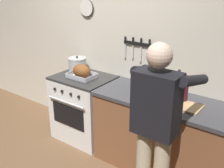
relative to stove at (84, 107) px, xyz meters
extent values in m
cube|color=beige|center=(0.22, 0.36, 0.85)|extent=(6.00, 0.10, 2.60)
cube|color=black|center=(0.64, 0.30, 0.92)|extent=(0.38, 0.02, 0.04)
cube|color=silver|center=(0.46, 0.29, 0.81)|extent=(0.02, 0.00, 0.18)
cube|color=black|center=(0.46, 0.29, 0.95)|extent=(0.02, 0.02, 0.09)
cube|color=silver|center=(0.58, 0.29, 0.82)|extent=(0.02, 0.00, 0.17)
cube|color=black|center=(0.58, 0.29, 0.95)|extent=(0.02, 0.02, 0.09)
cube|color=silver|center=(0.69, 0.29, 0.81)|extent=(0.02, 0.00, 0.20)
cube|color=black|center=(0.69, 0.29, 0.95)|extent=(0.02, 0.02, 0.09)
cube|color=silver|center=(0.81, 0.29, 0.81)|extent=(0.02, 0.00, 0.19)
cube|color=black|center=(0.81, 0.29, 0.95)|extent=(0.02, 0.02, 0.10)
cylinder|color=white|center=(-0.16, 0.29, 1.30)|extent=(0.22, 0.02, 0.22)
torus|color=black|center=(-0.16, 0.29, 1.30)|extent=(0.23, 0.02, 0.23)
cube|color=brown|center=(1.42, 0.00, -0.02)|extent=(2.00, 0.62, 0.86)
cube|color=#3D3D42|center=(1.42, 0.00, 0.43)|extent=(2.03, 0.65, 0.04)
cube|color=white|center=(0.00, 0.00, -0.02)|extent=(0.76, 0.62, 0.87)
cube|color=black|center=(0.00, -0.31, 0.00)|extent=(0.53, 0.01, 0.28)
cube|color=#2D2D2D|center=(0.00, 0.00, 0.43)|extent=(0.76, 0.62, 0.03)
cylinder|color=black|center=(-0.21, -0.32, 0.33)|extent=(0.04, 0.02, 0.04)
cylinder|color=black|center=(-0.08, -0.32, 0.33)|extent=(0.04, 0.02, 0.04)
cylinder|color=black|center=(0.08, -0.32, 0.33)|extent=(0.04, 0.02, 0.04)
cylinder|color=black|center=(0.21, -0.32, 0.33)|extent=(0.04, 0.02, 0.04)
cylinder|color=silver|center=(0.00, -0.34, 0.21)|extent=(0.61, 0.02, 0.02)
cube|color=black|center=(1.39, -0.62, 0.69)|extent=(0.38, 0.22, 0.56)
sphere|color=beige|center=(1.39, -0.62, 1.10)|extent=(0.21, 0.21, 0.21)
cylinder|color=black|center=(1.18, -0.38, 0.87)|extent=(0.09, 0.55, 0.22)
cylinder|color=black|center=(1.60, -0.38, 0.87)|extent=(0.09, 0.55, 0.22)
cube|color=#B7B7BC|center=(0.02, -0.05, 0.46)|extent=(0.34, 0.25, 0.01)
cube|color=#B7B7BC|center=(0.02, -0.17, 0.49)|extent=(0.34, 0.01, 0.05)
cube|color=#B7B7BC|center=(0.02, 0.08, 0.49)|extent=(0.34, 0.01, 0.05)
cube|color=#B7B7BC|center=(-0.15, -0.05, 0.49)|extent=(0.01, 0.25, 0.05)
cube|color=#B7B7BC|center=(0.19, -0.05, 0.49)|extent=(0.01, 0.25, 0.05)
ellipsoid|color=brown|center=(0.02, -0.05, 0.55)|extent=(0.26, 0.18, 0.17)
cylinder|color=#B7B7BC|center=(-0.20, 0.11, 0.54)|extent=(0.24, 0.24, 0.18)
cylinder|color=#B2B2B7|center=(-0.20, 0.11, 0.64)|extent=(0.24, 0.24, 0.01)
sphere|color=black|center=(-0.20, 0.11, 0.66)|extent=(0.03, 0.03, 0.03)
cube|color=tan|center=(1.41, -0.06, 0.46)|extent=(0.36, 0.24, 0.02)
cylinder|color=gold|center=(1.23, 0.22, 0.56)|extent=(0.07, 0.07, 0.22)
cylinder|color=gold|center=(1.23, 0.22, 0.69)|extent=(0.03, 0.03, 0.05)
cylinder|color=black|center=(1.23, 0.22, 0.72)|extent=(0.03, 0.03, 0.01)
cylinder|color=black|center=(1.15, 0.08, 0.54)|extent=(0.06, 0.06, 0.17)
cylinder|color=black|center=(1.15, 0.08, 0.64)|extent=(0.03, 0.03, 0.04)
cylinder|color=#B21919|center=(1.15, 0.08, 0.67)|extent=(0.03, 0.03, 0.01)
cylinder|color=#385623|center=(0.82, 0.09, 0.55)|extent=(0.07, 0.07, 0.20)
cylinder|color=#385623|center=(0.82, 0.09, 0.68)|extent=(0.03, 0.03, 0.04)
cylinder|color=black|center=(0.82, 0.09, 0.70)|extent=(0.03, 0.03, 0.01)
cylinder|color=#47141E|center=(1.37, 0.04, 0.57)|extent=(0.08, 0.08, 0.23)
cylinder|color=#47141E|center=(1.37, 0.04, 0.71)|extent=(0.03, 0.03, 0.05)
cylinder|color=maroon|center=(1.37, 0.04, 0.74)|extent=(0.04, 0.04, 0.01)
camera|label=1|loc=(2.29, -2.48, 1.66)|focal=43.39mm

